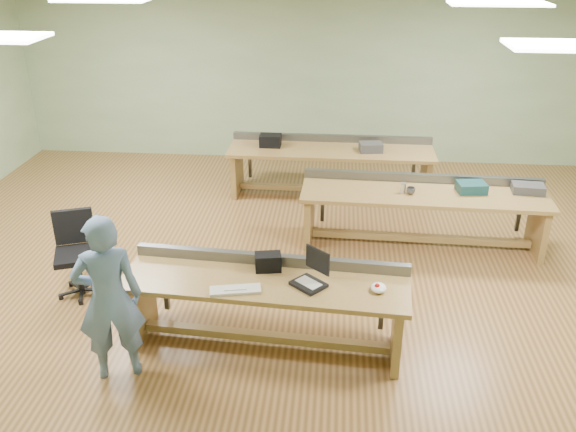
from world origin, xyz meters
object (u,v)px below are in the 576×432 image
object	(u,v)px
camera_bag	(268,262)
task_chair	(78,265)
mug	(411,191)
workbench_back	(331,160)
workbench_front	(265,296)
person	(109,299)
drinks_can	(403,188)
laptop_base	(309,284)
workbench_mid	(423,205)
parts_bin_teal	(471,187)
parts_bin_grey	(528,188)

from	to	relation	value
camera_bag	task_chair	xyz separation A→B (m)	(-2.24, 0.60, -0.48)
mug	workbench_back	bearing A→B (deg)	121.80
workbench_front	person	distance (m)	1.47
person	drinks_can	size ratio (longest dim) A/B	12.29
laptop_base	drinks_can	bearing A→B (deg)	106.98
workbench_front	workbench_mid	world-z (taller)	same
workbench_front	workbench_mid	xyz separation A→B (m)	(1.77, 2.32, 0.01)
laptop_base	workbench_mid	bearing A→B (deg)	102.28
workbench_mid	workbench_back	bearing A→B (deg)	129.37
workbench_back	mug	world-z (taller)	workbench_back
task_chair	parts_bin_teal	distance (m)	4.89
workbench_back	mug	size ratio (longest dim) A/B	28.63
workbench_back	person	bearing A→B (deg)	-112.43
laptop_base	parts_bin_teal	size ratio (longest dim) A/B	0.84
workbench_mid	drinks_can	size ratio (longest dim) A/B	23.64
workbench_back	parts_bin_teal	size ratio (longest dim) A/B	8.85
mug	parts_bin_grey	bearing A→B (deg)	6.87
parts_bin_teal	person	bearing A→B (deg)	-141.60
task_chair	parts_bin_grey	world-z (taller)	task_chair
workbench_front	mug	distance (m)	2.75
workbench_back	parts_bin_teal	world-z (taller)	parts_bin_teal
workbench_front	task_chair	world-z (taller)	task_chair
laptop_base	task_chair	size ratio (longest dim) A/B	0.31
workbench_front	person	world-z (taller)	person
workbench_mid	mug	world-z (taller)	workbench_mid
laptop_base	workbench_front	bearing A→B (deg)	-150.25
workbench_back	parts_bin_teal	xyz separation A→B (m)	(1.82, -1.55, 0.25)
person	mug	distance (m)	4.04
task_chair	workbench_mid	bearing A→B (deg)	0.61
person	laptop_base	bearing A→B (deg)	175.15
workbench_mid	laptop_base	size ratio (longest dim) A/B	10.64
parts_bin_teal	parts_bin_grey	distance (m)	0.72
workbench_mid	parts_bin_teal	size ratio (longest dim) A/B	8.90
parts_bin_teal	mug	bearing A→B (deg)	-169.98
workbench_back	laptop_base	world-z (taller)	workbench_back
workbench_mid	parts_bin_grey	bearing A→B (deg)	5.79
workbench_front	parts_bin_teal	distance (m)	3.36
person	laptop_base	world-z (taller)	person
person	laptop_base	xyz separation A→B (m)	(1.75, 0.48, -0.05)
workbench_front	workbench_mid	size ratio (longest dim) A/B	0.89
person	parts_bin_teal	world-z (taller)	person
laptop_base	camera_bag	size ratio (longest dim) A/B	1.17
laptop_base	parts_bin_teal	distance (m)	3.13
drinks_can	person	bearing A→B (deg)	-135.04
camera_bag	mug	xyz separation A→B (m)	(1.58, 2.05, -0.04)
camera_bag	parts_bin_teal	distance (m)	3.21
person	laptop_base	distance (m)	1.82
workbench_mid	laptop_base	world-z (taller)	workbench_mid
workbench_back	parts_bin_grey	xyz separation A→B (m)	(2.54, -1.51, 0.24)
workbench_front	drinks_can	distance (m)	2.72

